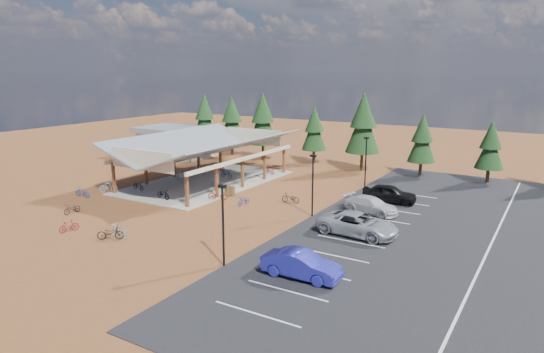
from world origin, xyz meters
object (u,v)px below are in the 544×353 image
object	(u,v)px
bike_14	(244,200)
car_4	(389,193)
bike_3	(219,167)
bike_2	(198,169)
lamp_post_2	(366,158)
trash_bin_1	(232,191)
lamp_post_1	(313,181)
car_3	(371,205)
bike_10	(83,192)
bike_4	(163,194)
bike_5	(216,183)
bike_12	(110,233)
bike_13	(119,231)
bike_6	(226,174)
trash_bin_0	(228,191)
bike_16	(290,198)
bike_9	(108,187)
car_2	(358,224)
bike_1	(182,176)
bike_15	(218,194)
bike_pavilion	(206,147)
bike_0	(138,186)
outbuilding	(177,141)
bike_7	(270,170)
bike_11	(69,226)
lamp_post_0	(223,220)
bike_8	(72,209)
car_1	(301,265)

from	to	relation	value
bike_14	car_4	bearing A→B (deg)	35.80
bike_3	bike_2	bearing A→B (deg)	140.97
lamp_post_2	trash_bin_1	size ratio (longest dim) A/B	5.71
lamp_post_1	car_3	bearing A→B (deg)	40.82
bike_10	bike_4	bearing A→B (deg)	111.20
bike_5	bike_12	xyz separation A→B (m)	(2.65, -15.62, -0.13)
lamp_post_2	trash_bin_1	xyz separation A→B (m)	(-9.47, -10.13, -2.53)
bike_13	bike_6	bearing A→B (deg)	-163.22
trash_bin_0	bike_16	world-z (taller)	trash_bin_0
car_4	bike_9	bearing A→B (deg)	104.67
bike_3	car_2	world-z (taller)	car_2
bike_1	lamp_post_1	bearing A→B (deg)	-101.60
bike_15	bike_16	size ratio (longest dim) A/B	1.08
bike_2	bike_5	bearing A→B (deg)	-145.16
bike_pavilion	bike_6	xyz separation A→B (m)	(0.76, 2.44, -3.23)
lamp_post_2	bike_14	bearing A→B (deg)	-118.82
bike_10	bike_16	world-z (taller)	bike_10
bike_6	car_4	world-z (taller)	car_4
lamp_post_1	bike_3	xyz separation A→B (m)	(-17.09, 9.81, -2.39)
trash_bin_0	car_4	world-z (taller)	car_4
bike_4	bike_13	xyz separation A→B (m)	(4.63, -9.28, -0.00)
lamp_post_1	bike_9	xyz separation A→B (m)	(-20.69, -3.24, -2.43)
bike_pavilion	bike_10	xyz separation A→B (m)	(-6.27, -10.76, -3.34)
trash_bin_0	bike_2	distance (m)	10.75
car_3	bike_14	bearing A→B (deg)	118.68
bike_pavilion	trash_bin_0	world-z (taller)	bike_pavilion
bike_10	bike_0	bearing A→B (deg)	144.21
outbuilding	bike_10	bearing A→B (deg)	-70.44
car_3	car_4	xyz separation A→B (m)	(0.24, 4.05, 0.13)
bike_7	bike_14	distance (m)	12.87
bike_9	bike_12	size ratio (longest dim) A/B	0.98
bike_0	bike_11	world-z (taller)	bike_0
bike_4	bike_16	distance (m)	11.75
lamp_post_0	lamp_post_1	world-z (taller)	same
trash_bin_0	bike_6	size ratio (longest dim) A/B	0.48
bike_3	bike_8	world-z (taller)	bike_3
bike_12	car_2	xyz separation A→B (m)	(14.66, 9.92, 0.37)
bike_10	car_3	bearing A→B (deg)	106.95
bike_pavilion	bike_10	distance (m)	12.89
bike_16	car_3	xyz separation A→B (m)	(7.37, 0.58, 0.29)
trash_bin_1	bike_13	distance (m)	13.68
bike_16	car_4	distance (m)	8.92
outbuilding	bike_4	size ratio (longest dim) A/B	6.39
bike_2	bike_3	world-z (taller)	bike_3
outbuilding	lamp_post_1	distance (m)	33.13
bike_10	bike_13	size ratio (longest dim) A/B	1.00
outbuilding	car_1	world-z (taller)	outbuilding
trash_bin_0	bike_5	size ratio (longest dim) A/B	0.52
bike_3	bike_7	xyz separation A→B (m)	(5.73, 2.02, -0.00)
bike_8	bike_13	xyz separation A→B (m)	(8.06, -2.10, 0.13)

